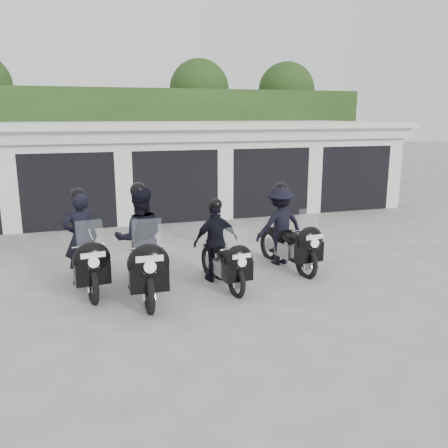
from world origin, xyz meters
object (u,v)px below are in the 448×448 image
object	(u,v)px
police_bike_a	(84,249)
police_bike_d	(284,230)
police_bike_c	(219,247)
police_bike_b	(142,246)

from	to	relation	value
police_bike_a	police_bike_d	bearing A→B (deg)	-5.41
police_bike_a	police_bike_c	distance (m)	2.56
police_bike_a	police_bike_b	bearing A→B (deg)	-34.25
police_bike_b	police_bike_c	size ratio (longest dim) A/B	1.23
police_bike_c	police_bike_d	xyz separation A→B (m)	(1.66, 0.63, 0.07)
police_bike_d	police_bike_c	bearing A→B (deg)	-167.62
police_bike_c	police_bike_d	bearing A→B (deg)	14.22
police_bike_c	police_bike_d	size ratio (longest dim) A/B	0.92
police_bike_c	police_bike_b	bearing A→B (deg)	174.49
police_bike_b	police_bike_d	size ratio (longest dim) A/B	1.12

